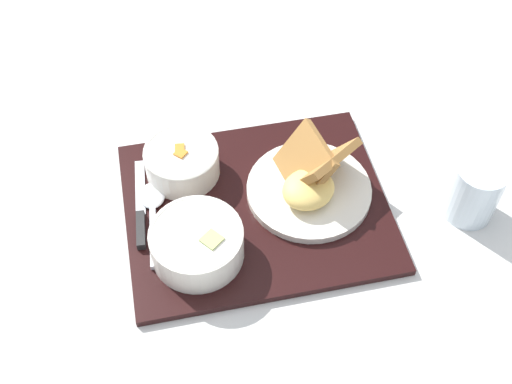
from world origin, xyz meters
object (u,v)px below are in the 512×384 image
at_px(bowl_salad, 182,160).
at_px(knife, 141,215).
at_px(spoon, 153,207).
at_px(glass_water, 474,194).
at_px(plate_main, 310,183).
at_px(bowl_soup, 197,242).

height_order(bowl_salad, knife, bowl_salad).
relative_size(knife, spoon, 1.07).
height_order(knife, glass_water, glass_water).
height_order(plate_main, glass_water, glass_water).
bearing_deg(spoon, bowl_salad, -36.14).
height_order(bowl_salad, plate_main, plate_main).
bearing_deg(plate_main, glass_water, -25.63).
xyz_separation_m(bowl_salad, bowl_soup, (-0.02, -0.15, 0.00)).
xyz_separation_m(bowl_soup, glass_water, (0.41, -0.05, 0.00)).
height_order(bowl_salad, glass_water, glass_water).
relative_size(spoon, glass_water, 1.60).
relative_size(bowl_salad, plate_main, 0.61).
height_order(bowl_soup, glass_water, glass_water).
bearing_deg(bowl_salad, spoon, -138.57).
distance_m(bowl_salad, bowl_soup, 0.16).
distance_m(bowl_salad, glass_water, 0.44).
bearing_deg(glass_water, bowl_soup, 172.97).
bearing_deg(knife, spoon, -55.52).
bearing_deg(spoon, plate_main, -88.60).
bearing_deg(plate_main, bowl_salad, 149.75).
bearing_deg(glass_water, knife, 163.33).
distance_m(bowl_soup, glass_water, 0.41).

